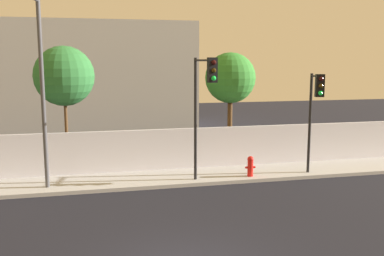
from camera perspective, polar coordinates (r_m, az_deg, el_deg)
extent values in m
cube|color=#ABABAB|center=(18.09, -6.42, -6.79)|extent=(36.00, 2.40, 0.15)
cube|color=silver|center=(19.10, -6.92, -2.94)|extent=(36.00, 0.18, 1.80)
cylinder|color=black|center=(19.13, 15.24, 0.57)|extent=(0.12, 0.12, 4.26)
cylinder|color=black|center=(18.42, 15.99, 6.58)|extent=(0.30, 1.11, 0.08)
cube|color=black|center=(17.91, 16.46, 5.38)|extent=(0.37, 0.27, 0.90)
sphere|color=black|center=(17.78, 16.62, 6.22)|extent=(0.18, 0.18, 0.18)
sphere|color=#33260A|center=(17.79, 16.58, 5.32)|extent=(0.18, 0.18, 0.18)
sphere|color=#19F24C|center=(17.81, 16.54, 4.42)|extent=(0.18, 0.18, 0.18)
cylinder|color=black|center=(17.29, 0.46, 1.10)|extent=(0.12, 0.12, 4.90)
cylinder|color=black|center=(16.40, 1.53, 8.91)|extent=(0.32, 1.58, 0.08)
cube|color=black|center=(15.69, 2.69, 7.63)|extent=(0.37, 0.25, 0.90)
sphere|color=black|center=(15.57, 2.88, 8.61)|extent=(0.18, 0.18, 0.18)
sphere|color=#33260A|center=(15.58, 2.87, 7.58)|extent=(0.18, 0.18, 0.18)
sphere|color=#19F24C|center=(15.59, 2.87, 6.55)|extent=(0.18, 0.18, 0.18)
cylinder|color=#4C4C51|center=(17.01, -19.04, 3.98)|extent=(0.16, 0.16, 6.97)
cylinder|color=red|center=(18.32, 7.68, -5.26)|extent=(0.24, 0.24, 0.69)
sphere|color=red|center=(18.23, 7.70, -4.09)|extent=(0.26, 0.26, 0.26)
cylinder|color=red|center=(18.25, 7.18, -5.19)|extent=(0.10, 0.09, 0.09)
cylinder|color=red|center=(18.37, 8.18, -5.12)|extent=(0.10, 0.09, 0.09)
cylinder|color=brown|center=(19.88, -16.18, -0.62)|extent=(0.14, 0.14, 3.56)
sphere|color=#2D7536|center=(19.64, -16.49, 6.58)|extent=(2.60, 2.60, 2.60)
cylinder|color=brown|center=(20.86, 4.99, 0.01)|extent=(0.23, 0.23, 3.48)
sphere|color=#348531|center=(20.62, 5.08, 6.60)|extent=(2.39, 2.39, 2.39)
cube|color=#AEAEAE|center=(32.63, -12.24, 6.72)|extent=(13.73, 6.00, 7.64)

